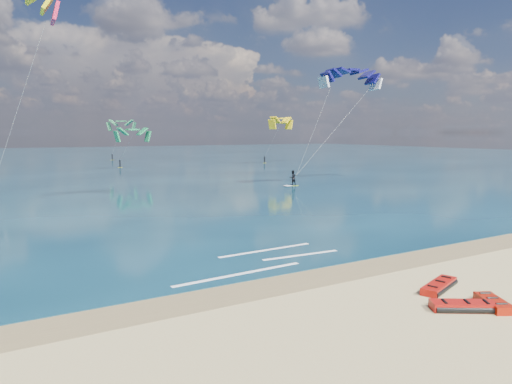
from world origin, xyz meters
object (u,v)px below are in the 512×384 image
at_px(packed_kite_right, 493,307).
at_px(kitesurfer_far, 323,120).
at_px(packed_kite_mid, 463,310).
at_px(packed_kite_left, 439,289).

height_order(packed_kite_right, kitesurfer_far, kitesurfer_far).
bearing_deg(kitesurfer_far, packed_kite_right, -99.05).
distance_m(packed_kite_right, kitesurfer_far, 39.54).
bearing_deg(packed_kite_right, kitesurfer_far, -1.08).
height_order(packed_kite_mid, packed_kite_right, packed_kite_mid).
bearing_deg(packed_kite_right, packed_kite_left, 30.26).
xyz_separation_m(packed_kite_left, packed_kite_mid, (-1.11, -1.96, 0.00)).
relative_size(packed_kite_left, packed_kite_right, 1.40).
bearing_deg(packed_kite_mid, kitesurfer_far, 91.13).
distance_m(packed_kite_mid, kitesurfer_far, 39.82).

